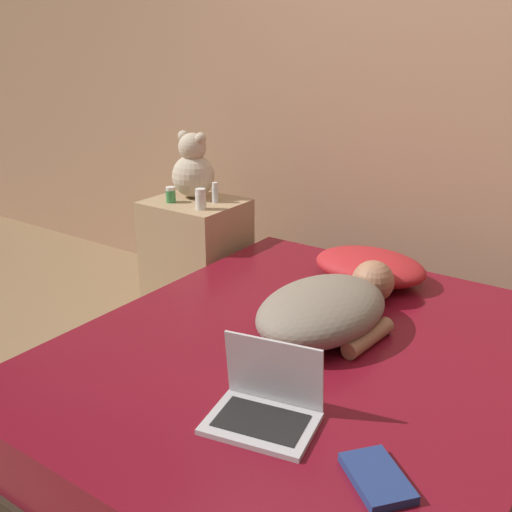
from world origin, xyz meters
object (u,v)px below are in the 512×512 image
object	(u,v)px
bottle_white	(201,199)
pillow	(370,266)
person_lying	(329,307)
laptop	(266,403)
book	(377,478)
teddy_bear	(193,169)
bottle_clear	(215,193)
bottle_green	(171,195)

from	to	relation	value
bottle_white	pillow	bearing A→B (deg)	5.63
person_lying	laptop	size ratio (longest dim) A/B	2.24
person_lying	book	size ratio (longest dim) A/B	3.31
teddy_bear	bottle_white	bearing A→B (deg)	-41.68
book	pillow	bearing A→B (deg)	115.72
person_lying	teddy_bear	size ratio (longest dim) A/B	2.17
bottle_white	person_lying	bearing A→B (deg)	-24.26
bottle_clear	person_lying	bearing A→B (deg)	-30.32
book	person_lying	bearing A→B (deg)	126.99
teddy_bear	bottle_green	size ratio (longest dim) A/B	4.27
teddy_bear	bottle_clear	size ratio (longest dim) A/B	3.29
laptop	bottle_green	xyz separation A→B (m)	(-1.28, 1.02, 0.19)
pillow	book	bearing A→B (deg)	-64.28
pillow	bottle_white	xyz separation A→B (m)	(-0.87, -0.09, 0.18)
pillow	bottle_white	size ratio (longest dim) A/B	4.76
bottle_white	laptop	bearing A→B (deg)	-43.32
laptop	bottle_white	size ratio (longest dim) A/B	3.21
pillow	bottle_green	bearing A→B (deg)	-176.11
bottle_clear	bottle_white	world-z (taller)	same
laptop	book	bearing A→B (deg)	-20.46
bottle_green	teddy_bear	bearing A→B (deg)	79.81
pillow	laptop	bearing A→B (deg)	-80.02
laptop	person_lying	bearing A→B (deg)	89.68
bottle_green	bottle_clear	bearing A→B (deg)	33.85
teddy_bear	laptop	bearing A→B (deg)	-43.09
bottle_clear	bottle_green	distance (m)	0.23
pillow	bottle_clear	distance (m)	0.91
teddy_bear	bottle_white	world-z (taller)	teddy_bear
pillow	bottle_clear	size ratio (longest dim) A/B	4.71
pillow	teddy_bear	size ratio (longest dim) A/B	1.43
pillow	person_lying	xyz separation A→B (m)	(0.08, -0.51, 0.03)
bottle_green	person_lying	bearing A→B (deg)	-20.79
laptop	bottle_white	distance (m)	1.48
laptop	teddy_bear	world-z (taller)	teddy_bear
laptop	bottle_green	world-z (taller)	bottle_green
laptop	bottle_white	xyz separation A→B (m)	(-1.06, 1.00, 0.20)
teddy_bear	pillow	bearing A→B (deg)	-4.18
teddy_bear	book	distance (m)	2.05
bottle_white	bottle_green	distance (m)	0.21
bottle_white	book	bearing A→B (deg)	-36.64
person_lying	bottle_white	world-z (taller)	bottle_white
bottle_white	bottle_green	xyz separation A→B (m)	(-0.21, 0.01, -0.01)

